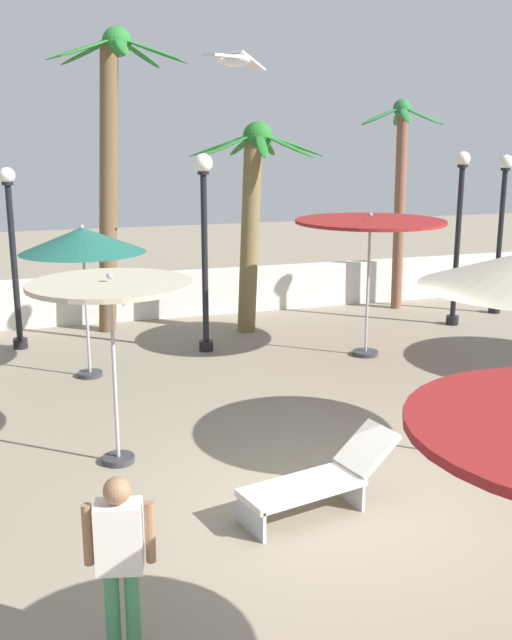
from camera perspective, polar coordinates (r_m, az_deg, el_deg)
ground_plane at (r=8.64m, az=7.30°, el=-14.31°), size 56.00×56.00×0.00m
boundary_wall at (r=17.25m, az=-6.59°, el=2.01°), size 25.20×0.30×1.07m
patio_umbrella_1 at (r=12.74m, az=-13.38°, el=6.00°), size 2.14×2.14×2.68m
patio_umbrella_2 at (r=9.13m, az=-11.29°, el=1.85°), size 2.02×2.02×2.50m
patio_umbrella_5 at (r=13.85m, az=8.89°, el=7.13°), size 2.80×2.80×2.75m
palm_tree_0 at (r=18.01m, az=11.19°, el=10.68°), size 2.27×2.19×4.98m
palm_tree_2 at (r=15.55m, az=-0.27°, el=9.25°), size 2.85×2.88×4.44m
palm_tree_3 at (r=15.85m, az=-11.26°, el=12.92°), size 2.89×2.89×6.28m
lamp_post_0 at (r=14.05m, az=-4.06°, el=6.73°), size 0.36×0.36×3.82m
lamp_post_1 at (r=18.19m, az=18.58°, el=7.17°), size 0.33×0.33×3.73m
lamp_post_2 at (r=16.72m, az=15.50°, el=6.79°), size 0.31×0.31×3.82m
lamp_post_3 at (r=14.99m, az=-18.43°, el=5.16°), size 0.31×0.31×3.56m
lounge_chair_1 at (r=8.37m, az=5.04°, el=-12.21°), size 1.96×0.94×0.84m
guest_1 at (r=6.07m, az=-10.57°, el=-17.34°), size 0.55×0.32×1.58m
seagull_0 at (r=7.68m, az=-1.71°, el=19.65°), size 0.84×0.81×0.16m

